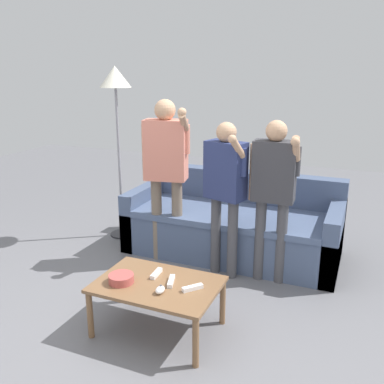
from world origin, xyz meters
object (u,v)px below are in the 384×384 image
Objects in this scene: game_remote_wand_spare at (171,281)px; snack_bowl at (121,279)px; coffee_table at (158,289)px; game_remote_wand_far at (193,288)px; couch at (233,226)px; player_left at (166,162)px; game_remote_nunchuk at (160,290)px; player_center at (225,182)px; game_remote_wand_near at (156,273)px; player_right at (274,183)px; floor_lamp at (116,91)px.

snack_bowl is at bearing -158.88° from game_remote_wand_spare.
game_remote_wand_far is at bearing 1.77° from coffee_table.
couch is at bearing 90.60° from game_remote_wand_spare.
game_remote_nunchuk is at bearing -65.75° from player_left.
player_center is 1.07m from game_remote_wand_near.
game_remote_nunchuk is at bearing -56.61° from game_remote_wand_near.
coffee_table is 1.39m from player_left.
player_right is at bearing 57.16° from game_remote_wand_near.
player_left is 1.26m from game_remote_wand_near.
game_remote_wand_far is at bearing -82.89° from couch.
coffee_table is 0.55× the size of player_left.
couch reaches higher than snack_bowl.
game_remote_wand_spare is at bearing 171.12° from game_remote_wand_far.
player_left reaches higher than couch.
game_remote_wand_near and game_remote_wand_far have the same top height.
player_right is 9.65× the size of game_remote_wand_near.
snack_bowl reaches higher than game_remote_nunchuk.
couch is 1.56m from coffee_table.
game_remote_nunchuk is 0.22m from game_remote_wand_far.
game_remote_wand_far is (0.51, 0.10, -0.01)m from snack_bowl.
coffee_table is 1.17m from player_center.
coffee_table is at bearing -158.52° from game_remote_wand_spare.
couch is at bearing 135.75° from player_right.
snack_bowl is at bearing -100.89° from couch.
player_left is (-0.24, 1.22, 0.58)m from snack_bowl.
snack_bowl is at bearing -57.88° from floor_lamp.
snack_bowl is 2.23m from floor_lamp.
player_left reaches higher than coffee_table.
snack_bowl is at bearing -133.33° from game_remote_wand_near.
player_center is at bearing 70.51° from snack_bowl.
player_right is 1.27m from game_remote_wand_near.
player_left is 9.66× the size of game_remote_wand_spare.
game_remote_nunchuk is 0.63× the size of game_remote_wand_far.
game_remote_nunchuk is at bearing -4.47° from snack_bowl.
coffee_table is at bearing -50.35° from floor_lamp.
floor_lamp is 1.98m from player_right.
player_right reaches higher than game_remote_wand_near.
player_right is 1.25m from game_remote_wand_spare.
coffee_table is at bearing -98.50° from player_center.
floor_lamp reaches higher than game_remote_wand_near.
coffee_table is 0.12m from game_remote_wand_spare.
game_remote_nunchuk is 1.48m from player_left.
player_right is at bearing 67.80° from game_remote_nunchuk.
player_right is at bearing 74.26° from game_remote_wand_far.
snack_bowl reaches higher than game_remote_wand_spare.
game_remote_nunchuk is 0.26m from game_remote_wand_near.
snack_bowl is 0.32m from game_remote_nunchuk.
game_remote_wand_far is (0.33, -0.09, -0.00)m from game_remote_wand_near.
player_center reaches higher than coffee_table.
player_right is at bearing 62.10° from coffee_table.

